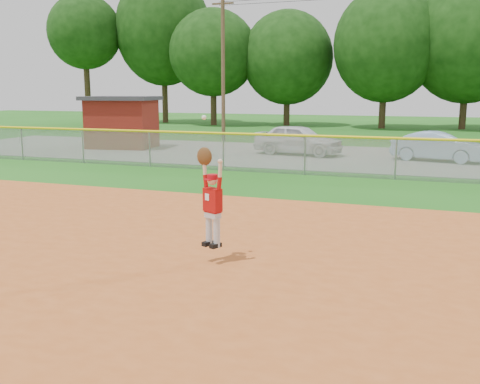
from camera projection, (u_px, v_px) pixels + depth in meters
name	position (u px, v px, depth m)	size (l,w,h in m)	color
ground	(199.00, 245.00, 11.20)	(120.00, 120.00, 0.00)	#1C5C15
clay_infield	(122.00, 295.00, 8.42)	(24.00, 16.00, 0.04)	#B0521F
parking_strip	(332.00, 156.00, 26.01)	(44.00, 10.00, 0.03)	slate
car_white_a	(298.00, 140.00, 26.52)	(1.77, 4.40, 1.50)	silver
car_blue	(438.00, 147.00, 24.13)	(1.39, 3.99, 1.31)	#8EAFD4
utility_shed	(122.00, 122.00, 29.62)	(4.19, 3.46, 2.86)	#5D150D
outfield_fence	(305.00, 152.00, 20.29)	(40.06, 0.10, 1.55)	gray
power_lines	(370.00, 64.00, 30.36)	(19.40, 0.24, 9.00)	#4C3823
tree_line	(392.00, 37.00, 44.57)	(62.37, 13.00, 14.43)	#422D1C
ballplayer	(211.00, 198.00, 9.76)	(0.59, 0.40, 2.41)	silver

